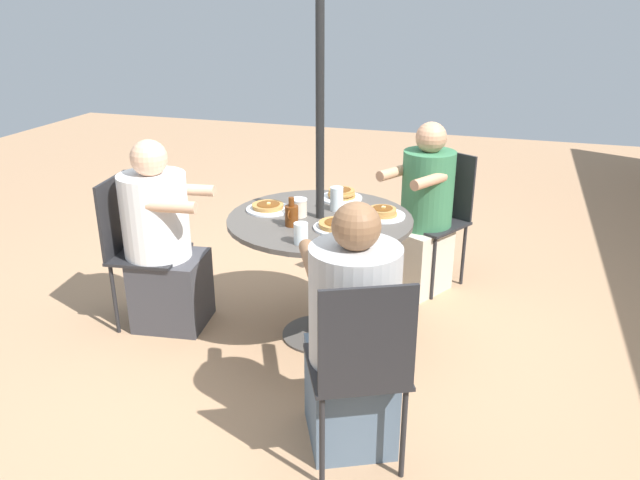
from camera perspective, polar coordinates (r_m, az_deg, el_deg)
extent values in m
plane|color=tan|center=(3.86, 0.00, -8.68)|extent=(12.00, 12.00, 0.00)
cylinder|color=#4C4742|center=(3.85, 0.00, -8.58)|extent=(0.46, 0.46, 0.01)
cylinder|color=#4C4742|center=(3.68, 0.00, -3.73)|extent=(0.10, 0.10, 0.74)
cylinder|color=#4C4742|center=(3.53, 0.00, 1.87)|extent=(1.05, 1.05, 0.03)
cylinder|color=black|center=(3.44, 0.00, 6.90)|extent=(0.05, 0.05, 2.14)
cylinder|color=#232326|center=(4.25, 10.33, -2.60)|extent=(0.02, 0.02, 0.45)
cylinder|color=#232326|center=(4.44, 6.76, -1.27)|extent=(0.02, 0.02, 0.45)
cylinder|color=#232326|center=(4.51, 12.97, -1.32)|extent=(0.02, 0.02, 0.45)
cylinder|color=#232326|center=(4.69, 9.49, -0.12)|extent=(0.02, 0.02, 0.45)
cube|color=#232326|center=(4.38, 10.09, 1.54)|extent=(0.56, 0.56, 0.02)
cube|color=#232326|center=(4.46, 11.80, 5.02)|extent=(0.21, 0.35, 0.46)
cube|color=beige|center=(4.38, 9.00, -1.70)|extent=(0.48, 0.47, 0.45)
cylinder|color=#38754C|center=(4.26, 9.82, 4.55)|extent=(0.35, 0.35, 0.53)
sphere|color=tan|center=(4.17, 10.13, 9.21)|extent=(0.20, 0.20, 0.20)
cylinder|color=tan|center=(4.00, 9.93, 5.34)|extent=(0.29, 0.21, 0.07)
cylinder|color=tan|center=(4.16, 6.85, 6.18)|extent=(0.29, 0.21, 0.07)
cylinder|color=#232326|center=(4.12, -11.81, -3.52)|extent=(0.02, 0.02, 0.45)
cylinder|color=#232326|center=(3.83, -13.64, -5.69)|extent=(0.02, 0.02, 0.45)
cylinder|color=#232326|center=(4.25, -16.18, -3.11)|extent=(0.02, 0.02, 0.45)
cylinder|color=#232326|center=(3.98, -18.27, -5.17)|extent=(0.02, 0.02, 0.45)
cube|color=#232326|center=(3.94, -15.31, -1.26)|extent=(0.46, 0.46, 0.02)
cube|color=#232326|center=(3.95, -18.23, 2.16)|extent=(0.39, 0.07, 0.46)
cube|color=#3D3D42|center=(3.99, -13.41, -4.49)|extent=(0.43, 0.46, 0.45)
cylinder|color=white|center=(3.83, -14.86, 2.11)|extent=(0.40, 0.40, 0.52)
sphere|color=#DBA884|center=(3.73, -15.38, 7.23)|extent=(0.21, 0.21, 0.21)
cylinder|color=#DBA884|center=(3.87, -11.63, 4.52)|extent=(0.11, 0.29, 0.07)
cylinder|color=#DBA884|center=(3.58, -13.43, 2.99)|extent=(0.11, 0.29, 0.07)
cylinder|color=#232326|center=(2.98, -0.84, -13.70)|extent=(0.02, 0.02, 0.45)
cylinder|color=#232326|center=(3.03, 5.84, -13.08)|extent=(0.02, 0.02, 0.45)
cylinder|color=#232326|center=(2.71, 0.19, -17.93)|extent=(0.02, 0.02, 0.45)
cylinder|color=#232326|center=(2.77, 7.64, -17.11)|extent=(0.02, 0.02, 0.45)
cube|color=#232326|center=(2.73, 3.31, -11.44)|extent=(0.54, 0.54, 0.02)
cube|color=#232326|center=(2.44, 4.36, -9.20)|extent=(0.18, 0.36, 0.46)
cube|color=slate|center=(2.96, 2.74, -14.01)|extent=(0.53, 0.51, 0.45)
cylinder|color=#B2B2B2|center=(2.65, 3.18, -6.04)|extent=(0.39, 0.39, 0.54)
sphere|color=brown|center=(2.50, 3.34, 1.25)|extent=(0.20, 0.20, 0.20)
cylinder|color=brown|center=(2.75, -0.84, -1.86)|extent=(0.33, 0.21, 0.07)
cylinder|color=brown|center=(2.80, 5.55, -1.47)|extent=(0.33, 0.21, 0.07)
cylinder|color=white|center=(3.85, 1.93, 3.86)|extent=(0.26, 0.26, 0.01)
cylinder|color=#AD7A3D|center=(3.85, 2.04, 4.05)|extent=(0.17, 0.17, 0.01)
cylinder|color=#AD7A3D|center=(3.84, 1.88, 4.19)|extent=(0.16, 0.16, 0.01)
cylinder|color=#AD7A3D|center=(3.83, 1.99, 4.34)|extent=(0.16, 0.16, 0.01)
cylinder|color=#AD7A3D|center=(3.84, 2.00, 4.55)|extent=(0.16, 0.16, 0.01)
ellipsoid|color=brown|center=(3.83, 1.94, 4.65)|extent=(0.13, 0.12, 0.00)
cube|color=#F4E084|center=(3.83, 1.94, 4.72)|extent=(0.03, 0.03, 0.01)
cylinder|color=white|center=(3.36, 1.60, 1.14)|extent=(0.26, 0.26, 0.01)
cylinder|color=#AD7A3D|center=(3.35, 1.62, 1.31)|extent=(0.19, 0.19, 0.01)
cylinder|color=#AD7A3D|center=(3.35, 1.56, 1.53)|extent=(0.20, 0.20, 0.01)
ellipsoid|color=brown|center=(3.35, 1.61, 1.67)|extent=(0.15, 0.14, 0.00)
cube|color=#F4E084|center=(3.35, 1.57, 1.82)|extent=(0.03, 0.03, 0.01)
cylinder|color=white|center=(3.66, -4.73, 2.82)|extent=(0.26, 0.26, 0.01)
cylinder|color=#AD7A3D|center=(3.66, -4.77, 3.01)|extent=(0.18, 0.18, 0.01)
cylinder|color=#AD7A3D|center=(3.65, -4.80, 3.20)|extent=(0.18, 0.18, 0.01)
ellipsoid|color=brown|center=(3.65, -4.75, 3.29)|extent=(0.14, 0.13, 0.00)
cube|color=#F4E084|center=(3.64, -4.71, 3.37)|extent=(0.02, 0.02, 0.01)
cylinder|color=white|center=(3.56, 5.72, 2.25)|extent=(0.26, 0.26, 0.01)
cylinder|color=#AD7A3D|center=(3.55, 5.79, 2.40)|extent=(0.16, 0.16, 0.01)
cylinder|color=#AD7A3D|center=(3.55, 5.66, 2.62)|extent=(0.17, 0.17, 0.01)
cylinder|color=#AD7A3D|center=(3.55, 5.73, 2.80)|extent=(0.16, 0.16, 0.01)
ellipsoid|color=brown|center=(3.55, 5.75, 2.94)|extent=(0.12, 0.11, 0.00)
cube|color=#F4E084|center=(3.54, 5.83, 3.01)|extent=(0.02, 0.02, 0.01)
cylinder|color=#602D0F|center=(3.39, -2.61, 2.22)|extent=(0.07, 0.07, 0.11)
cylinder|color=#602D0F|center=(3.36, -2.63, 3.51)|extent=(0.03, 0.03, 0.05)
torus|color=#602D0F|center=(3.35, -2.81, 2.31)|extent=(0.05, 0.01, 0.05)
cylinder|color=beige|center=(3.53, -1.93, 2.93)|extent=(0.09, 0.09, 0.10)
cylinder|color=white|center=(3.52, -1.94, 3.73)|extent=(0.09, 0.09, 0.01)
cylinder|color=silver|center=(3.14, -1.76, 0.60)|extent=(0.07, 0.07, 0.11)
cylinder|color=silver|center=(3.63, 1.53, 3.79)|extent=(0.08, 0.08, 0.14)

